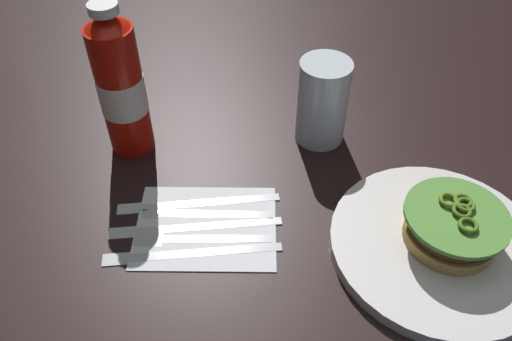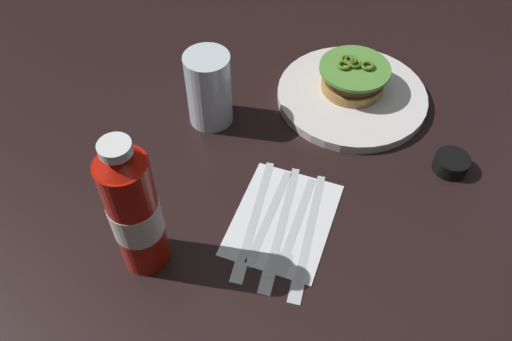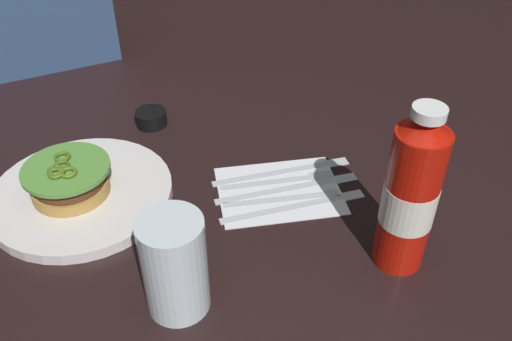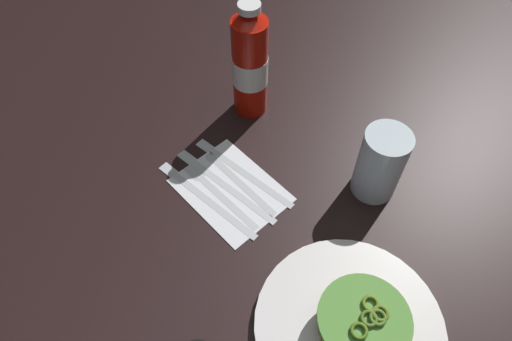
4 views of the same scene
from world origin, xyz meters
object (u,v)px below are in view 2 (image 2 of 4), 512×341
at_px(napkin, 283,219).
at_px(spoon_utensil, 263,229).
at_px(dinner_plate, 352,96).
at_px(ketchup_bottle, 134,211).
at_px(condiment_cup, 451,163).
at_px(water_glass, 209,89).
at_px(butter_knife, 252,225).
at_px(table_knife, 279,233).
at_px(burger_sandwich, 353,77).
at_px(fork_utensil, 293,232).
at_px(steak_knife, 307,242).

relative_size(napkin, spoon_utensil, 1.04).
distance_m(dinner_plate, ketchup_bottle, 0.46).
bearing_deg(condiment_cup, water_glass, -102.94).
relative_size(napkin, butter_knife, 0.83).
bearing_deg(butter_knife, ketchup_bottle, -67.78).
bearing_deg(napkin, table_knife, -10.20).
bearing_deg(spoon_utensil, burger_sandwich, 155.04).
distance_m(water_glass, condiment_cup, 0.40).
xyz_separation_m(spoon_utensil, fork_utensil, (0.00, 0.04, 0.00)).
bearing_deg(table_knife, spoon_utensil, -103.88).
relative_size(ketchup_bottle, napkin, 1.26).
height_order(dinner_plate, napkin, dinner_plate).
xyz_separation_m(condiment_cup, steak_knife, (0.15, -0.22, -0.01)).
height_order(burger_sandwich, ketchup_bottle, ketchup_bottle).
xyz_separation_m(water_glass, table_knife, (0.23, 0.12, -0.06)).
distance_m(condiment_cup, steak_knife, 0.27).
bearing_deg(fork_utensil, butter_knife, -98.11).
bearing_deg(ketchup_bottle, fork_utensil, 103.79).
bearing_deg(napkin, fork_utensil, 32.68).
xyz_separation_m(ketchup_bottle, fork_utensil, (-0.05, 0.20, -0.10)).
bearing_deg(dinner_plate, butter_knife, -29.12).
height_order(napkin, butter_knife, butter_knife).
bearing_deg(ketchup_bottle, napkin, 111.40).
bearing_deg(steak_knife, napkin, -137.88).
distance_m(burger_sandwich, water_glass, 0.25).
bearing_deg(fork_utensil, napkin, -147.32).
bearing_deg(steak_knife, water_glass, -145.85).
xyz_separation_m(ketchup_bottle, table_knife, (-0.05, 0.18, -0.10)).
height_order(fork_utensil, steak_knife, same).
height_order(water_glass, table_knife, water_glass).
bearing_deg(spoon_utensil, steak_knife, 74.63).
distance_m(dinner_plate, steak_knife, 0.31).
distance_m(butter_knife, spoon_utensil, 0.02).
distance_m(butter_knife, steak_knife, 0.08).
xyz_separation_m(water_glass, napkin, (0.20, 0.13, -0.06)).
distance_m(ketchup_bottle, spoon_utensil, 0.19).
xyz_separation_m(napkin, fork_utensil, (0.02, 0.01, 0.00)).
distance_m(water_glass, spoon_utensil, 0.25).
relative_size(water_glass, napkin, 0.72).
xyz_separation_m(spoon_utensil, table_knife, (0.01, 0.02, 0.00)).
bearing_deg(fork_utensil, table_knife, -80.04).
height_order(dinner_plate, ketchup_bottle, ketchup_bottle).
bearing_deg(steak_knife, butter_knife, -106.55).
height_order(burger_sandwich, spoon_utensil, burger_sandwich).
bearing_deg(steak_knife, fork_utensil, -127.28).
xyz_separation_m(water_glass, spoon_utensil, (0.22, 0.10, -0.06)).
distance_m(water_glass, napkin, 0.25).
bearing_deg(napkin, steak_knife, 42.12).
relative_size(dinner_plate, napkin, 1.46).
distance_m(burger_sandwich, napkin, 0.30).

